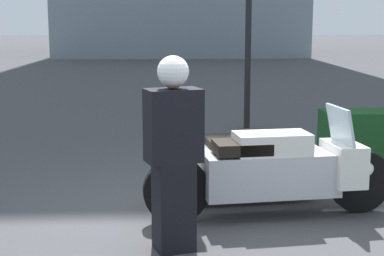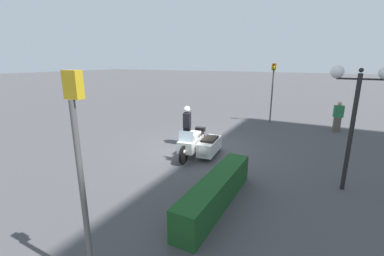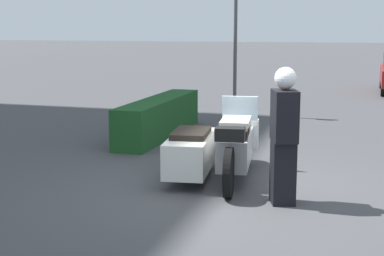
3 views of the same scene
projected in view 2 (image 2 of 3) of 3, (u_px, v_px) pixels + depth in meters
The scene contains 8 objects.
ground_plane at pixel (198, 148), 11.13m from camera, with size 160.00×160.00×0.00m, color #424244.
police_motorcycle at pixel (201, 145), 10.12m from camera, with size 2.68×1.33×1.17m.
officer_rider at pixel (187, 125), 11.41m from camera, with size 0.54×0.42×1.76m.
hedge_bush_curbside at pixel (216, 191), 6.68m from camera, with size 3.74×0.63×0.78m, color #19471E.
twin_lamp_post at pixel (357, 94), 6.90m from camera, with size 0.36×1.46×3.57m.
traffic_light_near at pixel (80, 155), 3.81m from camera, with size 0.23×0.27×3.56m.
traffic_light_far at pixel (273, 84), 15.29m from camera, with size 0.23×0.27×3.53m.
pedestrian_bystander at pixel (338, 117), 13.60m from camera, with size 0.37×0.51×1.62m.
Camera 2 is at (9.47, 4.64, 3.68)m, focal length 24.00 mm.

